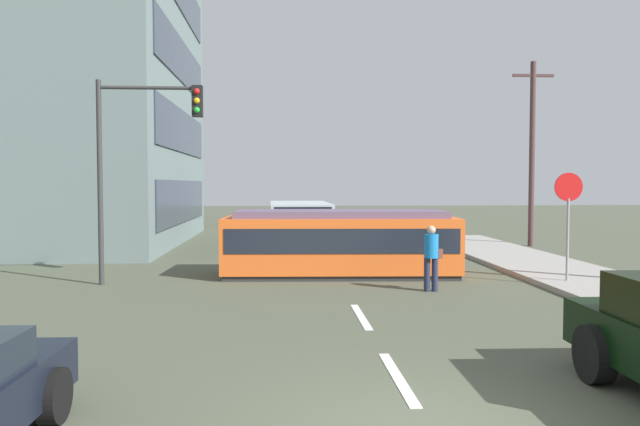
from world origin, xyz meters
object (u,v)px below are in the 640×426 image
Objects in this scene: pedestrian_crossing at (431,254)px; utility_pole_mid at (532,150)px; streetcar_tram at (340,242)px; stop_sign at (568,204)px; traffic_light_mast at (139,143)px; city_bus at (299,221)px.

utility_pole_mid is (7.09, 10.89, 3.23)m from pedestrian_crossing.
pedestrian_crossing is (2.04, -2.87, -0.05)m from streetcar_tram.
pedestrian_crossing is 0.58× the size of stop_sign.
utility_pole_mid is at bearing 32.36° from traffic_light_mast.
traffic_light_mast is at bearing 168.20° from pedestrian_crossing.
streetcar_tram is at bearing 125.39° from pedestrian_crossing.
traffic_light_mast reaches higher than stop_sign.
stop_sign reaches higher than city_bus.
pedestrian_crossing is 4.08m from stop_sign.
stop_sign is 0.52× the size of traffic_light_mast.
city_bus is at bearing 65.08° from traffic_light_mast.
streetcar_tram reaches higher than city_bus.
utility_pole_mid is at bearing 56.93° from pedestrian_crossing.
traffic_light_mast is at bearing -114.92° from city_bus.
city_bus is (-0.95, 8.61, 0.10)m from streetcar_tram.
streetcar_tram is 3.53m from pedestrian_crossing.
city_bus is 12.88m from stop_sign.
stop_sign is 10.95m from utility_pole_mid.
pedestrian_crossing is at bearing -123.07° from utility_pole_mid.
stop_sign is (5.88, -2.26, 1.20)m from streetcar_tram.
stop_sign is at bearing -57.87° from city_bus.
city_bus is 11.25m from traffic_light_mast.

